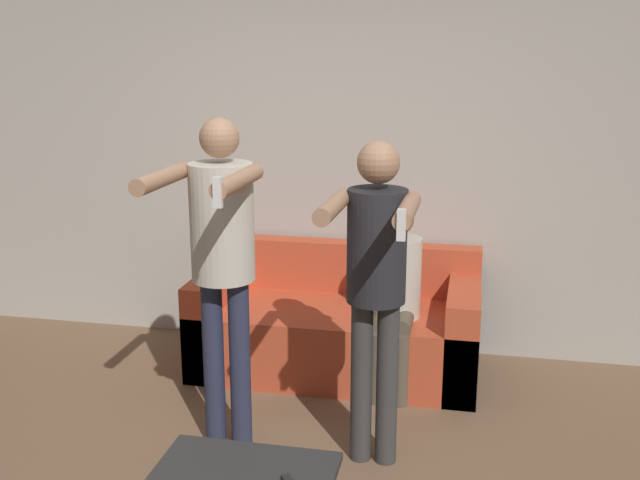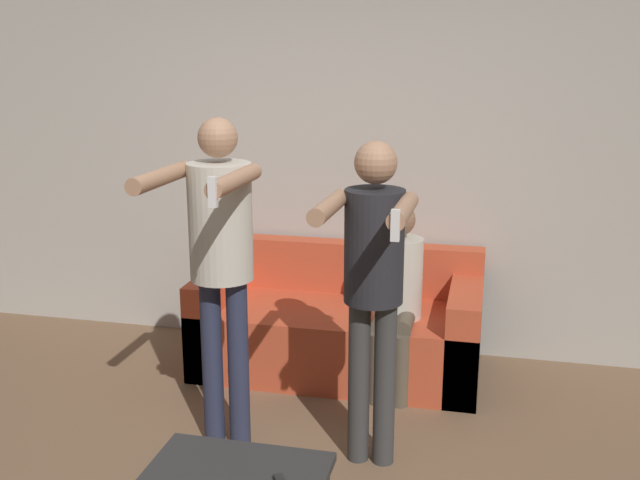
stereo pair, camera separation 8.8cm
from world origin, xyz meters
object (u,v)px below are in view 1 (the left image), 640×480
(person_standing_left, at_px, (222,247))
(person_seated, at_px, (395,289))
(person_standing_right, at_px, (376,271))
(couch, at_px, (337,328))

(person_standing_left, bearing_deg, person_seated, 49.83)
(person_standing_left, relative_size, person_standing_right, 1.06)
(person_standing_left, distance_m, person_seated, 1.30)
(person_standing_left, height_order, person_standing_right, person_standing_left)
(couch, relative_size, person_seated, 1.57)
(couch, bearing_deg, person_seated, -25.45)
(person_standing_left, bearing_deg, couch, 70.70)
(couch, xyz_separation_m, person_seated, (0.39, -0.19, 0.36))
(couch, xyz_separation_m, person_standing_left, (-0.39, -1.11, 0.82))
(person_standing_right, bearing_deg, person_seated, 89.88)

